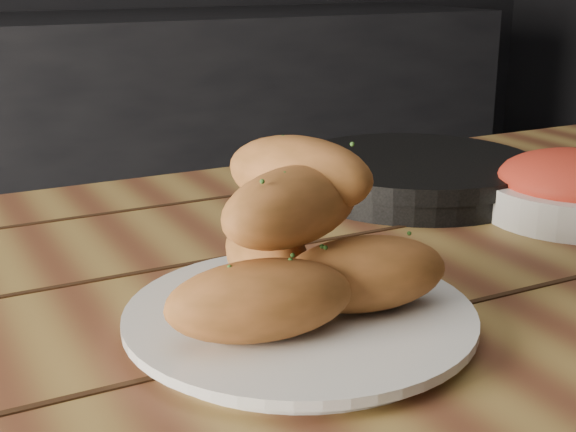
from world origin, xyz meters
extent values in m
cube|color=black|center=(0.00, 1.70, 0.45)|extent=(2.80, 0.60, 0.90)
cube|color=olive|center=(0.15, 0.13, 0.73)|extent=(1.65, 0.89, 0.04)
cylinder|color=brown|center=(0.80, 0.48, 0.35)|extent=(0.07, 0.07, 0.71)
cylinder|color=silver|center=(0.00, 0.05, 0.76)|extent=(0.25, 0.25, 0.01)
cylinder|color=silver|center=(0.00, 0.05, 0.76)|extent=(0.28, 0.28, 0.01)
ellipsoid|color=#AA612F|center=(-0.05, 0.02, 0.80)|extent=(0.15, 0.09, 0.06)
ellipsoid|color=#AA612F|center=(0.04, 0.03, 0.80)|extent=(0.14, 0.09, 0.06)
ellipsoid|color=#AA612F|center=(-0.01, 0.10, 0.80)|extent=(0.08, 0.14, 0.06)
ellipsoid|color=#AA612F|center=(-0.01, 0.05, 0.86)|extent=(0.15, 0.11, 0.06)
ellipsoid|color=#AA612F|center=(0.01, 0.08, 0.87)|extent=(0.12, 0.14, 0.06)
cylinder|color=black|center=(0.32, 0.35, 0.77)|extent=(0.30, 0.30, 0.03)
cylinder|color=black|center=(0.32, 0.35, 0.79)|extent=(0.31, 0.31, 0.02)
cube|color=black|center=(0.53, 0.29, 0.78)|extent=(0.14, 0.06, 0.01)
cylinder|color=white|center=(0.42, 0.17, 0.77)|extent=(0.21, 0.21, 0.04)
camera|label=1|loc=(-0.28, -0.46, 1.03)|focal=50.00mm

